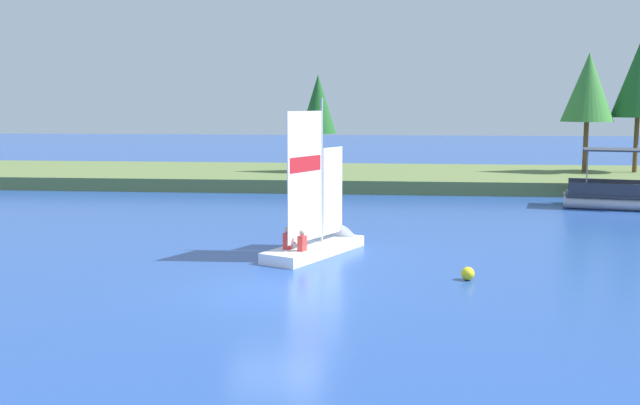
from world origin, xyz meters
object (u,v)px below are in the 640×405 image
wooden_dock (600,198)px  pontoon_boat (620,194)px  shoreline_tree_left (318,104)px  shoreline_tree_centre (640,78)px  shoreline_tree_midleft (588,87)px  sailboat (327,238)px  channel_buoy (468,274)px

wooden_dock → pontoon_boat: pontoon_boat is taller
shoreline_tree_left → shoreline_tree_centre: size_ratio=0.74×
shoreline_tree_midleft → wooden_dock: shoreline_tree_midleft is taller
sailboat → pontoon_boat: 18.01m
shoreline_tree_left → pontoon_boat: bearing=-29.9°
shoreline_tree_centre → wooden_dock: (-4.45, -8.92, -6.42)m
shoreline_tree_centre → pontoon_boat: size_ratio=1.46×
shoreline_tree_left → pontoon_boat: 18.91m
pontoon_boat → channel_buoy: (-8.93, -15.95, -0.50)m
pontoon_boat → channel_buoy: bearing=-106.7°
wooden_dock → sailboat: 19.20m
wooden_dock → shoreline_tree_left: bearing=155.6°
shoreline_tree_left → sailboat: (2.53, -21.17, -4.62)m
shoreline_tree_midleft → channel_buoy: 28.90m
shoreline_tree_centre → wooden_dock: 11.86m
shoreline_tree_midleft → wooden_dock: size_ratio=1.59×
shoreline_tree_left → wooden_dock: size_ratio=1.31×
shoreline_tree_midleft → sailboat: 27.33m
shoreline_tree_centre → shoreline_tree_midleft: bearing=-172.5°
shoreline_tree_left → shoreline_tree_centre: bearing=5.3°
sailboat → shoreline_tree_midleft: bearing=-6.1°
shoreline_tree_midleft → shoreline_tree_centre: 3.27m
shoreline_tree_centre → sailboat: shoreline_tree_centre is taller
shoreline_tree_midleft → shoreline_tree_left: bearing=-175.2°
shoreline_tree_midleft → wooden_dock: (-1.25, -8.50, -5.87)m
pontoon_boat → shoreline_tree_left: bearing=162.7°
wooden_dock → pontoon_boat: size_ratio=0.82×
shoreline_tree_centre → channel_buoy: bearing=-115.7°
shoreline_tree_midleft → sailboat: bearing=-122.3°
shoreline_tree_left → wooden_dock: 17.77m
shoreline_tree_left → channel_buoy: 26.53m
sailboat → pontoon_boat: (13.42, 12.01, 0.27)m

